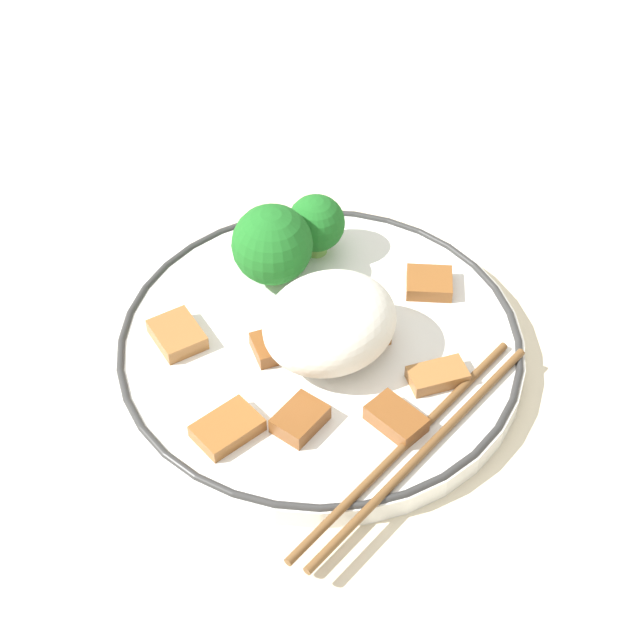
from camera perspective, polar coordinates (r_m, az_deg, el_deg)
ground_plane at (r=0.70m, az=0.00°, el=-1.98°), size 3.00×3.00×0.00m
plate at (r=0.70m, az=0.00°, el=-1.47°), size 0.27×0.27×0.02m
rice_mound at (r=0.67m, az=0.22°, el=-0.30°), size 0.09×0.08×0.05m
broccoli_back_left at (r=0.74m, az=-0.21°, el=5.15°), size 0.04×0.04×0.05m
broccoli_back_center at (r=0.72m, az=-2.57°, el=4.02°), size 0.05×0.05×0.06m
meat_near_front at (r=0.70m, az=2.26°, el=-0.31°), size 0.03×0.04×0.01m
meat_near_left at (r=0.73m, az=6.00°, el=1.82°), size 0.04×0.04×0.01m
meat_near_right at (r=0.65m, az=3.89°, el=-5.38°), size 0.03×0.04×0.01m
meat_near_back at (r=0.68m, az=-2.55°, el=-1.43°), size 0.03×0.03×0.01m
meat_on_rice_edge at (r=0.64m, az=-1.07°, el=-5.32°), size 0.04×0.03×0.01m
meat_mid_left at (r=0.67m, az=6.29°, el=-2.97°), size 0.04×0.03×0.01m
meat_mid_right at (r=0.64m, az=-4.97°, el=-5.77°), size 0.04×0.03×0.01m
meat_far_scatter at (r=0.70m, az=-7.62°, el=-0.78°), size 0.03×0.04×0.01m
chopsticks at (r=0.64m, az=4.96°, el=-6.89°), size 0.21×0.07×0.01m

